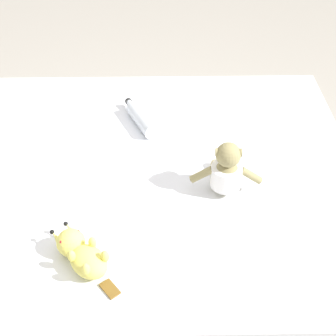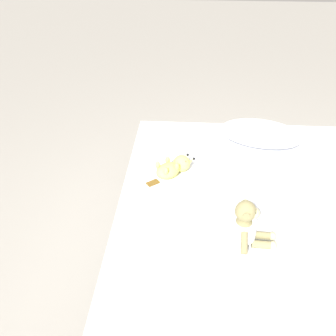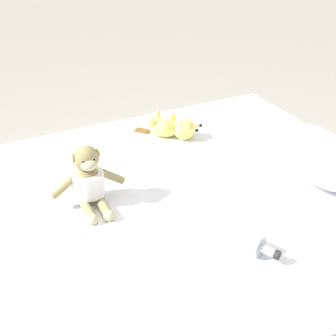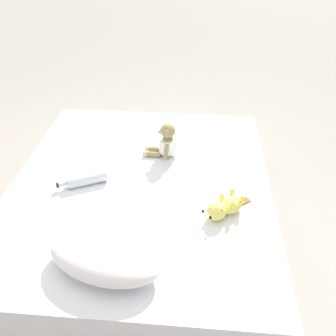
{
  "view_description": "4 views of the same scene",
  "coord_description": "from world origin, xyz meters",
  "px_view_note": "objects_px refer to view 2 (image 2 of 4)",
  "views": [
    {
      "loc": [
        -1.5,
        -0.05,
        1.8
      ],
      "look_at": [
        -0.07,
        -0.07,
        0.56
      ],
      "focal_mm": 50.32,
      "sensor_mm": 36.0,
      "label": 1
    },
    {
      "loc": [
        -0.4,
        -1.59,
        1.79
      ],
      "look_at": [
        -0.52,
        0.2,
        0.56
      ],
      "focal_mm": 40.52,
      "sensor_mm": 36.0,
      "label": 2
    },
    {
      "loc": [
        1.41,
        -0.74,
        1.56
      ],
      "look_at": [
        -0.1,
        0.01,
        0.58
      ],
      "focal_mm": 53.8,
      "sensor_mm": 36.0,
      "label": 3
    },
    {
      "loc": [
        -0.3,
        1.63,
        1.83
      ],
      "look_at": [
        -0.16,
        -0.07,
        0.56
      ],
      "focal_mm": 38.01,
      "sensor_mm": 36.0,
      "label": 4
    }
  ],
  "objects_px": {
    "bed": "(256,236)",
    "plush_yellow_creature": "(174,167)",
    "pillow": "(261,133)",
    "plush_monkey": "(246,226)",
    "glass_bottle": "(322,194)"
  },
  "relations": [
    {
      "from": "pillow",
      "to": "plush_monkey",
      "type": "bearing_deg",
      "value": -101.87
    },
    {
      "from": "pillow",
      "to": "bed",
      "type": "bearing_deg",
      "value": -96.02
    },
    {
      "from": "bed",
      "to": "plush_yellow_creature",
      "type": "bearing_deg",
      "value": 154.99
    },
    {
      "from": "plush_monkey",
      "to": "pillow",
      "type": "bearing_deg",
      "value": 78.13
    },
    {
      "from": "bed",
      "to": "plush_monkey",
      "type": "relative_size",
      "value": 6.32
    },
    {
      "from": "pillow",
      "to": "plush_monkey",
      "type": "height_order",
      "value": "plush_monkey"
    },
    {
      "from": "plush_monkey",
      "to": "glass_bottle",
      "type": "distance_m",
      "value": 0.56
    },
    {
      "from": "bed",
      "to": "plush_yellow_creature",
      "type": "distance_m",
      "value": 0.61
    },
    {
      "from": "pillow",
      "to": "glass_bottle",
      "type": "distance_m",
      "value": 0.63
    },
    {
      "from": "plush_monkey",
      "to": "bed",
      "type": "bearing_deg",
      "value": 66.9
    },
    {
      "from": "bed",
      "to": "glass_bottle",
      "type": "height_order",
      "value": "glass_bottle"
    },
    {
      "from": "pillow",
      "to": "plush_yellow_creature",
      "type": "bearing_deg",
      "value": -144.34
    },
    {
      "from": "bed",
      "to": "plush_yellow_creature",
      "type": "xyz_separation_m",
      "value": [
        -0.48,
        0.23,
        0.3
      ]
    },
    {
      "from": "pillow",
      "to": "plush_yellow_creature",
      "type": "relative_size",
      "value": 2.09
    },
    {
      "from": "bed",
      "to": "pillow",
      "type": "relative_size",
      "value": 3.09
    }
  ]
}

